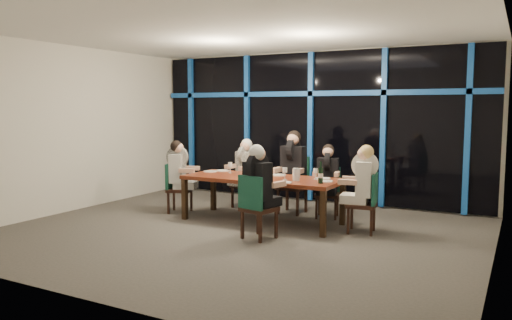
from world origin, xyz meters
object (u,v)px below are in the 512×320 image
at_px(chair_end_left, 176,185).
at_px(water_pitcher, 296,174).
at_px(dining_table, 262,181).
at_px(diner_far_left, 245,163).
at_px(diner_far_right, 328,170).
at_px(diner_end_left, 179,166).
at_px(diner_far_mid, 293,160).
at_px(wine_bottle, 321,175).
at_px(chair_far_right, 328,189).
at_px(chair_far_left, 248,181).
at_px(chair_near_mid, 255,204).
at_px(chair_end_right, 367,200).
at_px(chair_far_mid, 294,181).
at_px(diner_near_mid, 259,177).
at_px(diner_end_right, 362,176).

bearing_deg(chair_end_left, water_pitcher, -111.60).
bearing_deg(dining_table, chair_end_left, -178.11).
xyz_separation_m(dining_table, diner_far_left, (-0.84, 0.91, 0.17)).
xyz_separation_m(diner_far_right, water_pitcher, (-0.17, -0.93, 0.02)).
bearing_deg(diner_end_left, diner_far_right, -91.39).
relative_size(diner_far_mid, wine_bottle, 2.96).
distance_m(chair_far_right, wine_bottle, 1.20).
bearing_deg(dining_table, chair_far_left, 129.80).
bearing_deg(diner_far_left, chair_near_mid, -41.55).
relative_size(diner_far_left, diner_far_right, 1.03).
relative_size(chair_near_mid, water_pitcher, 4.77).
relative_size(chair_end_right, chair_near_mid, 0.98).
height_order(dining_table, chair_far_mid, chair_far_mid).
xyz_separation_m(diner_far_mid, wine_bottle, (0.94, -1.08, -0.08)).
distance_m(chair_near_mid, water_pitcher, 1.00).
relative_size(diner_end_left, wine_bottle, 2.60).
distance_m(wine_bottle, water_pitcher, 0.45).
height_order(diner_near_mid, water_pitcher, diner_near_mid).
bearing_deg(diner_end_right, dining_table, -95.34).
xyz_separation_m(diner_end_left, diner_end_right, (3.31, 0.12, 0.02)).
relative_size(diner_far_left, diner_end_right, 0.98).
height_order(diner_far_mid, diner_end_right, diner_far_mid).
bearing_deg(chair_near_mid, dining_table, -53.44).
bearing_deg(chair_near_mid, chair_end_left, -10.55).
bearing_deg(water_pitcher, chair_far_left, 147.04).
bearing_deg(diner_far_left, chair_far_left, 90.00).
xyz_separation_m(chair_end_left, diner_near_mid, (2.18, -0.89, 0.39)).
relative_size(chair_far_right, diner_near_mid, 0.95).
xyz_separation_m(diner_end_left, water_pitcher, (2.31, -0.07, -0.00)).
bearing_deg(chair_near_mid, chair_far_right, -87.77).
relative_size(chair_end_right, diner_near_mid, 1.00).
bearing_deg(diner_near_mid, chair_end_right, -127.07).
height_order(chair_far_right, diner_end_right, diner_end_right).
bearing_deg(diner_far_mid, dining_table, -99.75).
xyz_separation_m(diner_far_mid, diner_far_right, (0.68, -0.05, -0.14)).
height_order(dining_table, chair_far_left, chair_far_left).
relative_size(chair_far_mid, diner_end_left, 1.16).
relative_size(diner_far_mid, water_pitcher, 5.03).
bearing_deg(diner_far_right, wine_bottle, -88.54).
height_order(chair_far_right, chair_end_right, chair_end_right).
distance_m(diner_far_mid, water_pitcher, 1.11).
xyz_separation_m(chair_end_left, diner_far_left, (0.89, 0.97, 0.35)).
relative_size(chair_end_right, diner_far_mid, 0.93).
bearing_deg(diner_far_mid, chair_far_right, 2.17).
distance_m(dining_table, chair_near_mid, 1.12).
distance_m(diner_end_left, water_pitcher, 2.32).
xyz_separation_m(chair_far_right, diner_far_mid, (-0.66, -0.02, 0.48)).
height_order(chair_far_left, diner_near_mid, diner_near_mid).
distance_m(diner_far_left, diner_far_mid, 1.00).
relative_size(diner_far_left, water_pitcher, 4.43).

